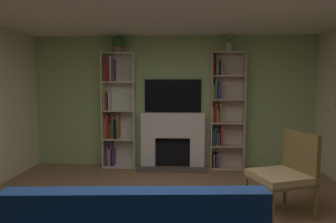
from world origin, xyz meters
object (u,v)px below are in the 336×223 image
at_px(fireplace, 173,138).
at_px(armchair, 286,172).
at_px(potted_plant, 118,44).
at_px(tv, 173,96).
at_px(bookshelf_left, 116,112).
at_px(bookshelf_right, 223,111).
at_px(vase_with_flowers, 229,46).

xyz_separation_m(fireplace, armchair, (1.51, -2.05, -0.03)).
relative_size(potted_plant, armchair, 0.31).
bearing_deg(tv, bookshelf_left, -176.10).
xyz_separation_m(bookshelf_right, armchair, (0.53, -2.06, -0.57)).
height_order(fireplace, vase_with_flowers, vase_with_flowers).
distance_m(tv, potted_plant, 1.46).
relative_size(bookshelf_left, potted_plant, 7.07).
xyz_separation_m(fireplace, tv, (0.00, 0.08, 0.84)).
relative_size(bookshelf_left, armchair, 2.17).
bearing_deg(potted_plant, fireplace, 1.92).
relative_size(bookshelf_right, armchair, 2.17).
xyz_separation_m(vase_with_flowers, armchair, (0.45, -2.02, -1.83)).
xyz_separation_m(fireplace, bookshelf_left, (-1.14, 0.01, 0.52)).
bearing_deg(armchair, vase_with_flowers, 102.56).
height_order(tv, vase_with_flowers, vase_with_flowers).
height_order(vase_with_flowers, armchair, vase_with_flowers).
distance_m(fireplace, potted_plant, 2.12).
bearing_deg(fireplace, tv, 90.00).
bearing_deg(vase_with_flowers, bookshelf_right, 151.73).
distance_m(potted_plant, vase_with_flowers, 2.11).
distance_m(tv, armchair, 2.75).
xyz_separation_m(tv, potted_plant, (-1.06, -0.12, 1.00)).
relative_size(fireplace, armchair, 1.30).
relative_size(bookshelf_left, bookshelf_right, 1.00).
distance_m(bookshelf_left, potted_plant, 1.32).
height_order(bookshelf_left, bookshelf_right, same).
bearing_deg(bookshelf_right, fireplace, -179.67).
bearing_deg(bookshelf_right, potted_plant, -178.84).
xyz_separation_m(bookshelf_left, potted_plant, (0.08, -0.04, 1.31)).
xyz_separation_m(potted_plant, armchair, (2.56, -2.02, -1.87)).
bearing_deg(tv, bookshelf_right, -4.60).
height_order(fireplace, tv, tv).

